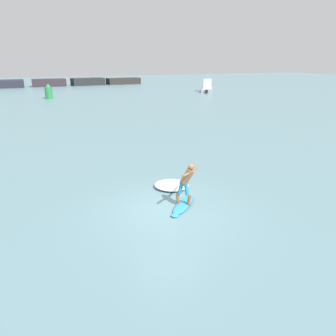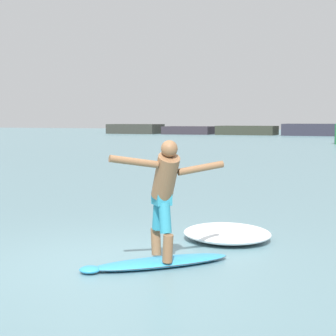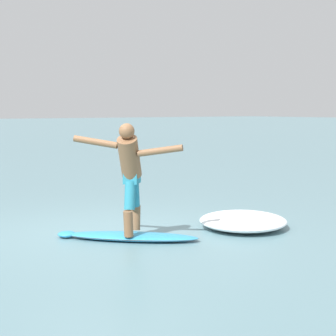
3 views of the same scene
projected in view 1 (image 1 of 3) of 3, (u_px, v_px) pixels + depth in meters
ground_plane at (170, 210)px, 11.91m from camera, size 200.00×200.00×0.00m
rock_jetty_breakwater at (3, 84)px, 62.76m from camera, size 53.60×4.76×1.45m
surfboard at (183, 205)px, 12.18m from camera, size 1.72×1.74×0.23m
surfer at (187, 181)px, 11.86m from camera, size 1.17×1.12×1.57m
fishing_boat_near_jetty at (207, 88)px, 54.62m from camera, size 4.13×5.46×2.98m
channel_marker_buoy at (49, 92)px, 45.06m from camera, size 1.00×1.00×2.03m
wave_foam_at_tail at (172, 185)px, 13.91m from camera, size 2.01×2.00×0.23m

